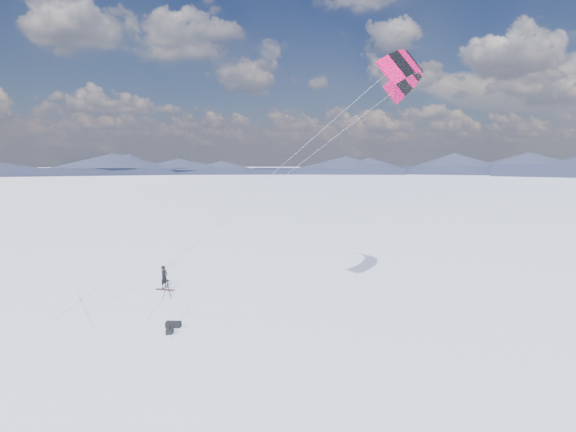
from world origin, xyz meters
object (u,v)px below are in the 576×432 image
Objects in this scene: snowkiter at (165,288)px; snowboard at (165,290)px; tripod at (168,286)px; gear_bag_a at (173,324)px; gear_bag_b at (169,330)px.

snowkiter is 0.49m from snowboard.
snowkiter is 2.60m from tripod.
gear_bag_b is at bearing -87.64° from gear_bag_a.
snowkiter is at bearing -172.80° from gear_bag_b.
gear_bag_a is 0.73m from gear_bag_b.
gear_bag_b is (6.11, -4.78, 0.12)m from snowboard.
gear_bag_a reaches higher than gear_bag_b.
gear_bag_a is (4.06, -3.07, -0.65)m from tripod.
snowboard is at bearing -172.84° from gear_bag_b.
gear_bag_b is (0.40, -0.61, -0.02)m from gear_bag_a.
tripod is at bearing -174.29° from gear_bag_b.
gear_bag_a is (5.71, -4.17, 0.14)m from snowboard.
tripod reaches higher than gear_bag_b.
gear_bag_b is at bearing -57.98° from snowboard.
tripod is (2.03, -1.40, 0.81)m from snowkiter.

